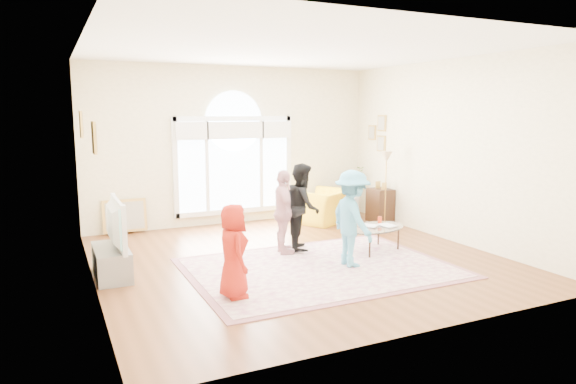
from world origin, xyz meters
name	(u,v)px	position (x,y,z in m)	size (l,w,h in m)	color
ground	(298,259)	(0.00, 0.00, 0.00)	(6.00, 6.00, 0.00)	#5A3217
room_shell	(237,148)	(0.01, 2.83, 1.57)	(6.00, 6.00, 6.00)	#F9EDC3
area_rug	(320,268)	(0.07, -0.59, 0.01)	(3.60, 2.60, 0.02)	beige
rug_border	(320,268)	(0.07, -0.59, 0.01)	(3.80, 2.80, 0.01)	#8E575F
tv_console	(112,262)	(-2.75, 0.30, 0.21)	(0.45, 1.00, 0.42)	gray
television	(110,224)	(-2.74, 0.30, 0.76)	(0.18, 1.18, 0.68)	black
coffee_table	(375,228)	(1.32, -0.16, 0.40)	(1.31, 1.02, 0.54)	silver
armchair	(323,206)	(1.66, 2.17, 0.34)	(1.05, 0.92, 0.69)	yellow
side_cabinet	(380,205)	(2.78, 1.75, 0.35)	(0.40, 0.50, 0.70)	black
floor_lamp	(386,163)	(2.64, 1.38, 1.28)	(0.24, 0.24, 1.51)	black
plant_pedestal	(355,199)	(2.70, 2.60, 0.35)	(0.20, 0.20, 0.70)	white
potted_plant	(355,175)	(2.70, 2.60, 0.90)	(0.35, 0.30, 0.39)	#33722D
leaning_picture	(126,234)	(-2.22, 2.90, 0.00)	(0.80, 0.05, 0.62)	tan
child_red	(233,251)	(-1.48, -1.21, 0.60)	(0.57, 0.37, 1.16)	#B01E12
child_black	(302,206)	(0.31, 0.46, 0.74)	(0.70, 0.54, 1.43)	black
child_pink	(284,212)	(-0.09, 0.34, 0.70)	(0.79, 0.33, 1.35)	#D59A9D
child_blue	(352,218)	(0.54, -0.70, 0.73)	(0.92, 0.53, 1.43)	#4C9FC4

